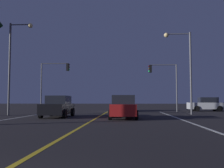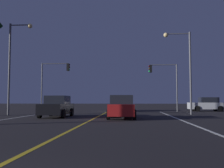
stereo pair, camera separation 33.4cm
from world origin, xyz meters
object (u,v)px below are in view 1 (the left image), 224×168
(street_lamp_right_far, at_px, (184,61))
(street_lamp_left_mid, at_px, (15,57))
(car_crossing_side, at_px, (206,104))
(traffic_light_near_left, at_px, (55,75))
(car_oncoming, at_px, (58,107))
(car_lead_same_lane, at_px, (124,107))
(traffic_light_near_right, at_px, (163,76))
(car_ahead_far, at_px, (123,104))

(street_lamp_right_far, bearing_deg, street_lamp_left_mid, 7.70)
(car_crossing_side, bearing_deg, traffic_light_near_left, 5.90)
(street_lamp_left_mid, xyz_separation_m, street_lamp_right_far, (15.63, 2.11, -0.26))
(car_oncoming, height_order, car_lead_same_lane, same)
(car_lead_same_lane, bearing_deg, traffic_light_near_right, -21.57)
(street_lamp_left_mid, bearing_deg, street_lamp_right_far, 7.70)
(car_crossing_side, xyz_separation_m, street_lamp_left_mid, (-19.96, -9.84, 4.47))
(car_oncoming, distance_m, street_lamp_left_mid, 6.89)
(car_oncoming, relative_size, car_lead_same_lane, 1.00)
(car_oncoming, bearing_deg, car_ahead_far, 156.64)
(car_crossing_side, xyz_separation_m, car_oncoming, (-15.26, -12.16, 0.00))
(car_lead_same_lane, bearing_deg, traffic_light_near_left, 36.78)
(car_crossing_side, xyz_separation_m, traffic_light_near_left, (-18.57, -1.92, 3.53))
(car_oncoming, height_order, street_lamp_left_mid, street_lamp_left_mid)
(car_crossing_side, xyz_separation_m, car_lead_same_lane, (-10.04, -13.34, 0.00))
(traffic_light_near_left, relative_size, street_lamp_right_far, 0.75)
(car_crossing_side, relative_size, car_lead_same_lane, 1.00)
(car_ahead_far, height_order, street_lamp_left_mid, street_lamp_left_mid)
(car_lead_same_lane, height_order, street_lamp_left_mid, street_lamp_left_mid)
(car_crossing_side, bearing_deg, car_lead_same_lane, 53.03)
(car_crossing_side, distance_m, car_ahead_far, 10.37)
(car_oncoming, bearing_deg, street_lamp_right_far, 112.11)
(car_oncoming, bearing_deg, car_crossing_side, 128.55)
(car_oncoming, xyz_separation_m, car_lead_same_lane, (5.23, -1.17, 0.00))
(car_oncoming, relative_size, traffic_light_near_right, 0.77)
(car_ahead_far, height_order, traffic_light_near_left, traffic_light_near_left)
(car_oncoming, relative_size, street_lamp_right_far, 0.55)
(car_lead_same_lane, distance_m, street_lamp_right_far, 9.04)
(traffic_light_near_right, distance_m, traffic_light_near_left, 13.05)
(car_lead_same_lane, height_order, traffic_light_near_left, traffic_light_near_left)
(street_lamp_right_far, bearing_deg, traffic_light_near_left, -22.17)
(traffic_light_near_right, height_order, street_lamp_right_far, street_lamp_right_far)
(car_crossing_side, distance_m, street_lamp_right_far, 9.80)
(car_lead_same_lane, xyz_separation_m, traffic_light_near_right, (4.51, 11.42, 3.33))
(car_crossing_side, height_order, traffic_light_near_left, traffic_light_near_left)
(traffic_light_near_right, xyz_separation_m, street_lamp_left_mid, (-14.44, -7.92, 1.14))
(car_ahead_far, relative_size, traffic_light_near_left, 0.73)
(car_lead_same_lane, distance_m, street_lamp_left_mid, 11.43)
(car_lead_same_lane, height_order, street_lamp_right_far, street_lamp_right_far)
(car_crossing_side, distance_m, traffic_light_near_right, 6.73)
(car_lead_same_lane, xyz_separation_m, traffic_light_near_left, (-8.54, 11.42, 3.53))
(car_crossing_side, relative_size, street_lamp_left_mid, 0.51)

